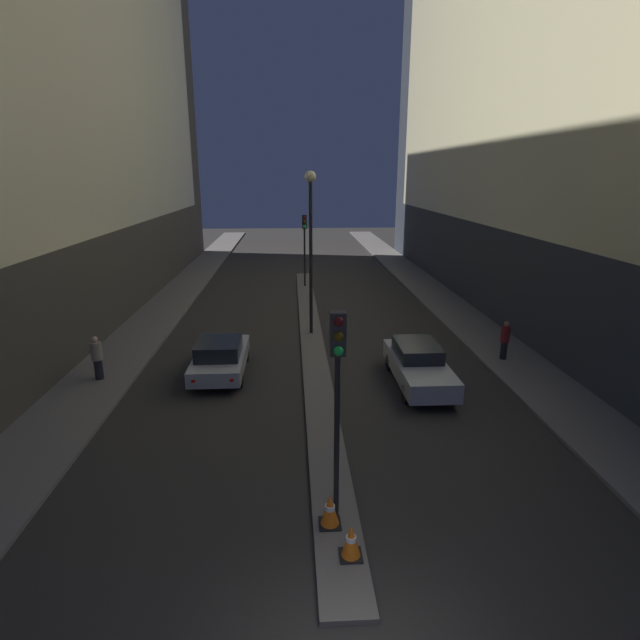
% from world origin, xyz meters
% --- Properties ---
extents(building_left, '(6.01, 44.13, 27.95)m').
position_xyz_m(building_left, '(-12.49, 22.06, 13.98)').
color(building_left, '#423D38').
rests_on(building_left, ground).
extents(building_right, '(6.01, 44.13, 28.29)m').
position_xyz_m(building_right, '(12.49, 22.06, 14.15)').
color(building_right, '#2D333D').
rests_on(building_right, ground).
extents(median_strip, '(1.04, 30.92, 0.11)m').
position_xyz_m(median_strip, '(0.00, 16.46, 0.06)').
color(median_strip, '#66605B').
rests_on(median_strip, ground).
extents(traffic_light_near, '(0.32, 0.42, 4.75)m').
position_xyz_m(traffic_light_near, '(0.00, 3.66, 3.59)').
color(traffic_light_near, black).
rests_on(traffic_light_near, median_strip).
extents(traffic_light_mid, '(0.32, 0.42, 4.75)m').
position_xyz_m(traffic_light_mid, '(0.00, 27.54, 3.59)').
color(traffic_light_mid, black).
rests_on(traffic_light_mid, median_strip).
extents(street_lamp, '(0.51, 0.51, 7.47)m').
position_xyz_m(street_lamp, '(0.00, 17.07, 5.21)').
color(street_lamp, black).
rests_on(street_lamp, median_strip).
extents(traffic_cone_near, '(0.46, 0.46, 0.73)m').
position_xyz_m(traffic_cone_near, '(0.19, 2.50, 0.47)').
color(traffic_cone_near, black).
rests_on(traffic_cone_near, median_strip).
extents(traffic_cone_far, '(0.48, 0.48, 0.75)m').
position_xyz_m(traffic_cone_far, '(-0.15, 3.46, 0.48)').
color(traffic_cone_far, black).
rests_on(traffic_cone_far, median_strip).
extents(car_left_lane, '(1.87, 4.30, 1.44)m').
position_xyz_m(car_left_lane, '(-3.67, 12.38, 0.73)').
color(car_left_lane, '#B2B2B7').
rests_on(car_left_lane, ground).
extents(car_right_lane, '(1.74, 4.74, 1.49)m').
position_xyz_m(car_right_lane, '(3.67, 11.06, 0.76)').
color(car_right_lane, '#B2B2B7').
rests_on(car_right_lane, ground).
extents(pedestrian_on_left_sidewalk, '(0.41, 0.41, 1.66)m').
position_xyz_m(pedestrian_on_left_sidewalk, '(-8.09, 11.94, 0.98)').
color(pedestrian_on_left_sidewalk, black).
rests_on(pedestrian_on_left_sidewalk, sidewalk_left).
extents(pedestrian_on_right_sidewalk, '(0.36, 0.36, 1.60)m').
position_xyz_m(pedestrian_on_right_sidewalk, '(7.75, 13.11, 0.96)').
color(pedestrian_on_right_sidewalk, black).
rests_on(pedestrian_on_right_sidewalk, sidewalk_right).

